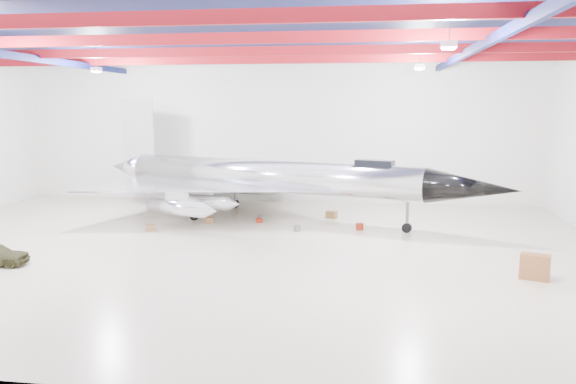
# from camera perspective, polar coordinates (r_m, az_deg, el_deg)

# --- Properties ---
(floor) EXTENTS (40.00, 40.00, 0.00)m
(floor) POSITION_cam_1_polar(r_m,az_deg,el_deg) (29.93, -5.91, -5.66)
(floor) COLOR #BFB097
(floor) RESTS_ON ground
(wall_back) EXTENTS (40.00, 0.00, 40.00)m
(wall_back) POSITION_cam_1_polar(r_m,az_deg,el_deg) (43.73, -1.27, 6.24)
(wall_back) COLOR silver
(wall_back) RESTS_ON floor
(ceiling) EXTENTS (40.00, 40.00, 0.00)m
(ceiling) POSITION_cam_1_polar(r_m,az_deg,el_deg) (29.21, -6.26, 15.73)
(ceiling) COLOR #0A0F38
(ceiling) RESTS_ON wall_back
(ceiling_structure) EXTENTS (39.50, 29.50, 1.08)m
(ceiling_structure) POSITION_cam_1_polar(r_m,az_deg,el_deg) (29.13, -6.24, 14.41)
(ceiling_structure) COLOR maroon
(ceiling_structure) RESTS_ON ceiling
(jet_aircraft) EXTENTS (28.10, 20.82, 7.89)m
(jet_aircraft) POSITION_cam_1_polar(r_m,az_deg,el_deg) (36.87, -2.12, 1.21)
(jet_aircraft) COLOR silver
(jet_aircraft) RESTS_ON floor
(desk) EXTENTS (1.35, 0.98, 1.11)m
(desk) POSITION_cam_1_polar(r_m,az_deg,el_deg) (26.62, 23.79, -6.98)
(desk) COLOR brown
(desk) RESTS_ON floor
(crate_ply) EXTENTS (0.65, 0.59, 0.38)m
(crate_ply) POSITION_cam_1_polar(r_m,az_deg,el_deg) (34.60, -13.81, -3.58)
(crate_ply) COLOR olive
(crate_ply) RESTS_ON floor
(toolbox_red) EXTENTS (0.46, 0.39, 0.28)m
(toolbox_red) POSITION_cam_1_polar(r_m,az_deg,el_deg) (36.08, -2.95, -2.90)
(toolbox_red) COLOR maroon
(toolbox_red) RESTS_ON floor
(engine_drum) EXTENTS (0.52, 0.52, 0.37)m
(engine_drum) POSITION_cam_1_polar(r_m,az_deg,el_deg) (33.59, 0.95, -3.69)
(engine_drum) COLOR #59595B
(engine_drum) RESTS_ON floor
(parts_bin) EXTENTS (0.82, 0.74, 0.47)m
(parts_bin) POSITION_cam_1_polar(r_m,az_deg,el_deg) (37.53, 4.46, -2.31)
(parts_bin) COLOR olive
(parts_bin) RESTS_ON floor
(crate_small) EXTENTS (0.44, 0.38, 0.26)m
(crate_small) POSITION_cam_1_polar(r_m,az_deg,el_deg) (38.72, -10.19, -2.24)
(crate_small) COLOR #59595B
(crate_small) RESTS_ON floor
(tool_chest) EXTENTS (0.59, 0.59, 0.41)m
(tool_chest) POSITION_cam_1_polar(r_m,az_deg,el_deg) (34.23, 7.29, -3.49)
(tool_chest) COLOR maroon
(tool_chest) RESTS_ON floor
(oil_barrel) EXTENTS (0.58, 0.48, 0.38)m
(oil_barrel) POSITION_cam_1_polar(r_m,az_deg,el_deg) (36.16, -7.95, -2.87)
(oil_barrel) COLOR olive
(oil_barrel) RESTS_ON floor
(spares_box) EXTENTS (0.41, 0.41, 0.35)m
(spares_box) POSITION_cam_1_polar(r_m,az_deg,el_deg) (36.60, -2.82, -2.68)
(spares_box) COLOR #59595B
(spares_box) RESTS_ON floor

